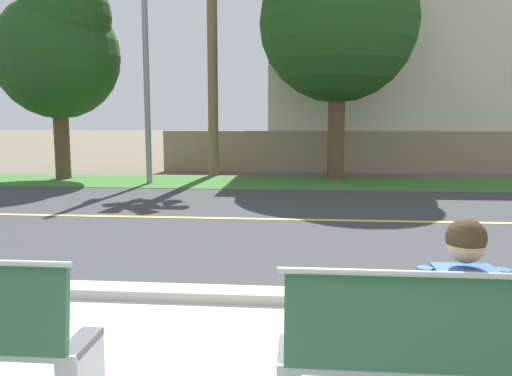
{
  "coord_description": "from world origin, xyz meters",
  "views": [
    {
      "loc": [
        0.7,
        -2.5,
        1.8
      ],
      "look_at": [
        0.17,
        3.36,
        1.0
      ],
      "focal_mm": 35.69,
      "sensor_mm": 36.0,
      "label": 1
    }
  ],
  "objects_px": {
    "shade_tree_left": "(344,10)",
    "bench_right": "(458,358)",
    "seated_person_blue": "(457,311)",
    "streetlamp": "(148,47)",
    "shade_tree_far_left": "(60,47)"
  },
  "relations": [
    {
      "from": "shade_tree_far_left",
      "to": "shade_tree_left",
      "type": "xyz_separation_m",
      "value": [
        8.22,
        0.52,
        1.01
      ]
    },
    {
      "from": "seated_person_blue",
      "to": "streetlamp",
      "type": "relative_size",
      "value": 0.19
    },
    {
      "from": "bench_right",
      "to": "seated_person_blue",
      "type": "distance_m",
      "value": 0.28
    },
    {
      "from": "seated_person_blue",
      "to": "shade_tree_far_left",
      "type": "xyz_separation_m",
      "value": [
        -7.99,
        11.68,
        3.2
      ]
    },
    {
      "from": "shade_tree_left",
      "to": "bench_right",
      "type": "bearing_deg",
      "value": -91.21
    },
    {
      "from": "streetlamp",
      "to": "bench_right",
      "type": "bearing_deg",
      "value": -65.45
    },
    {
      "from": "seated_person_blue",
      "to": "shade_tree_left",
      "type": "xyz_separation_m",
      "value": [
        0.22,
        12.2,
        4.21
      ]
    },
    {
      "from": "streetlamp",
      "to": "shade_tree_left",
      "type": "height_order",
      "value": "shade_tree_left"
    },
    {
      "from": "seated_person_blue",
      "to": "shade_tree_left",
      "type": "relative_size",
      "value": 0.17
    },
    {
      "from": "bench_right",
      "to": "shade_tree_left",
      "type": "height_order",
      "value": "shade_tree_left"
    },
    {
      "from": "streetlamp",
      "to": "shade_tree_left",
      "type": "bearing_deg",
      "value": 11.73
    },
    {
      "from": "streetlamp",
      "to": "seated_person_blue",
      "type": "bearing_deg",
      "value": -64.96
    },
    {
      "from": "streetlamp",
      "to": "shade_tree_left",
      "type": "distance_m",
      "value": 5.63
    },
    {
      "from": "bench_right",
      "to": "shade_tree_far_left",
      "type": "height_order",
      "value": "shade_tree_far_left"
    },
    {
      "from": "bench_right",
      "to": "seated_person_blue",
      "type": "height_order",
      "value": "seated_person_blue"
    }
  ]
}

